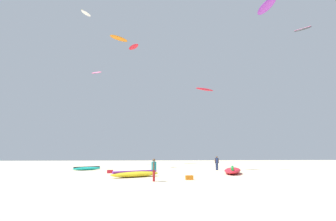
% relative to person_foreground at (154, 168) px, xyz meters
% --- Properties ---
extents(ground_plane, '(120.00, 120.00, 0.00)m').
position_rel_person_foreground_xyz_m(ground_plane, '(2.30, -5.61, -0.91)').
color(ground_plane, beige).
extents(person_foreground, '(0.35, 0.51, 1.56)m').
position_rel_person_foreground_xyz_m(person_foreground, '(0.00, 0.00, 0.00)').
color(person_foreground, '#B21E23').
rests_on(person_foreground, ground).
extents(person_midground, '(0.52, 0.36, 1.61)m').
position_rel_person_foreground_xyz_m(person_midground, '(7.74, 11.93, 0.02)').
color(person_midground, navy).
rests_on(person_midground, ground).
extents(kite_grounded_near, '(3.15, 5.60, 0.67)m').
position_rel_person_foreground_xyz_m(kite_grounded_near, '(7.79, 6.52, -0.60)').
color(kite_grounded_near, red).
rests_on(kite_grounded_near, ground).
extents(kite_grounded_mid, '(4.43, 3.38, 0.54)m').
position_rel_person_foreground_xyz_m(kite_grounded_mid, '(-1.38, 3.51, -0.66)').
color(kite_grounded_mid, yellow).
rests_on(kite_grounded_mid, ground).
extents(kite_grounded_far, '(3.38, 2.95, 0.44)m').
position_rel_person_foreground_xyz_m(kite_grounded_far, '(-7.22, 13.28, -0.71)').
color(kite_grounded_far, '#19B29E').
rests_on(kite_grounded_far, ground).
extents(cooler_box, '(0.56, 0.36, 0.32)m').
position_rel_person_foreground_xyz_m(cooler_box, '(-3.97, 8.11, -0.75)').
color(cooler_box, red).
rests_on(cooler_box, ground).
extents(gear_bag, '(0.56, 0.36, 0.32)m').
position_rel_person_foreground_xyz_m(gear_bag, '(2.65, 0.87, -0.75)').
color(gear_bag, orange).
rests_on(gear_bag, ground).
extents(kite_aloft_0, '(2.31, 2.84, 0.69)m').
position_rel_person_foreground_xyz_m(kite_aloft_0, '(-2.71, 26.20, 19.42)').
color(kite_aloft_0, red).
extents(kite_aloft_1, '(1.87, 1.98, 0.48)m').
position_rel_person_foreground_xyz_m(kite_aloft_1, '(19.10, 11.23, 16.52)').
color(kite_aloft_1, '#2D2D33').
extents(kite_aloft_2, '(2.78, 1.86, 0.54)m').
position_rel_person_foreground_xyz_m(kite_aloft_2, '(6.73, 12.96, 8.87)').
color(kite_aloft_2, red).
extents(kite_aloft_3, '(4.08, 3.76, 0.68)m').
position_rel_person_foreground_xyz_m(kite_aloft_3, '(-6.05, 33.73, 24.16)').
color(kite_aloft_3, orange).
extents(kite_aloft_5, '(2.23, 1.53, 0.51)m').
position_rel_person_foreground_xyz_m(kite_aloft_5, '(-9.39, 28.97, 15.43)').
color(kite_aloft_5, '#E5598C').
extents(kite_aloft_6, '(1.51, 2.09, 0.36)m').
position_rel_person_foreground_xyz_m(kite_aloft_6, '(-9.54, 19.14, 21.58)').
color(kite_aloft_6, white).
extents(kite_aloft_8, '(1.39, 4.16, 0.68)m').
position_rel_person_foreground_xyz_m(kite_aloft_8, '(13.85, 9.93, 18.61)').
color(kite_aloft_8, purple).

